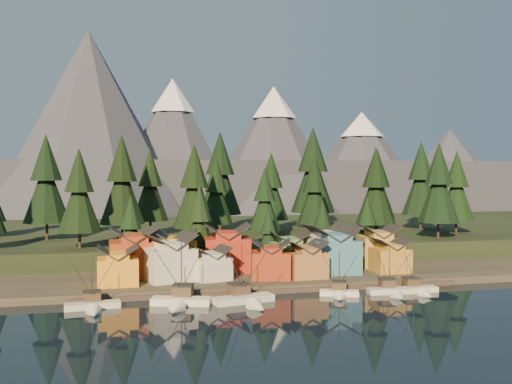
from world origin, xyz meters
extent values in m
plane|color=black|center=(0.00, 0.00, 0.00)|extent=(500.00, 500.00, 0.00)
cube|color=#312D24|center=(0.00, 40.00, 0.75)|extent=(400.00, 50.00, 1.50)
cube|color=black|center=(0.00, 90.00, 3.00)|extent=(420.00, 100.00, 6.00)
cube|color=#473B33|center=(0.00, 16.50, 0.50)|extent=(80.00, 4.00, 1.00)
cube|color=#454A59|center=(0.00, 240.00, 15.00)|extent=(560.00, 160.00, 30.00)
cone|color=#454A59|center=(-45.00, 180.00, 45.00)|extent=(100.00, 100.00, 90.00)
cone|color=#454A59|center=(-5.00, 198.00, 36.00)|extent=(80.00, 80.00, 72.00)
cone|color=white|center=(-5.00, 198.00, 63.36)|extent=(22.40, 22.40, 17.28)
cone|color=#454A59|center=(45.00, 186.00, 34.00)|extent=(84.00, 84.00, 68.00)
cone|color=white|center=(45.00, 186.00, 59.84)|extent=(23.52, 23.52, 16.32)
cone|color=#454A59|center=(100.00, 202.00, 29.00)|extent=(92.00, 92.00, 58.00)
cone|color=white|center=(100.00, 202.00, 51.04)|extent=(25.76, 25.76, 13.92)
cone|color=#454A59|center=(160.00, 210.00, 25.00)|extent=(88.00, 88.00, 50.00)
cube|color=beige|center=(-35.17, 10.25, 0.33)|extent=(9.96, 3.79, 1.52)
cone|color=beige|center=(-34.64, 4.94, 0.33)|extent=(3.16, 3.59, 2.84)
cube|color=black|center=(-35.17, 10.25, -0.24)|extent=(10.21, 3.86, 0.33)
cube|color=#4F3A2A|center=(-35.35, 12.02, 1.80)|extent=(3.30, 3.13, 1.71)
cube|color=#2B2828|center=(-35.35, 12.02, 2.75)|extent=(3.50, 3.33, 0.19)
cylinder|color=black|center=(-35.23, 10.84, 5.30)|extent=(0.17, 0.17, 8.53)
cylinder|color=black|center=(-35.55, 14.03, 3.13)|extent=(0.13, 0.13, 4.17)
cube|color=white|center=(-19.44, 9.62, 0.40)|extent=(11.36, 6.22, 1.81)
cone|color=white|center=(-21.07, 3.89, 0.40)|extent=(4.28, 4.49, 3.39)
cube|color=black|center=(-19.44, 9.62, -0.28)|extent=(11.63, 6.35, 0.40)
cube|color=#4F3E2A|center=(-18.90, 11.53, 2.15)|extent=(4.41, 4.25, 2.04)
cube|color=#2B2828|center=(-18.90, 11.53, 3.28)|extent=(4.69, 4.53, 0.23)
cylinder|color=black|center=(-19.26, 10.25, 6.34)|extent=(0.20, 0.20, 10.18)
cylinder|color=black|center=(-18.29, 13.69, 3.73)|extent=(0.16, 0.16, 4.98)
cube|color=beige|center=(-7.85, 8.66, 0.39)|extent=(12.09, 5.92, 1.77)
cone|color=beige|center=(-6.38, 2.45, 0.39)|extent=(4.15, 4.63, 3.33)
cube|color=black|center=(-7.85, 8.66, -0.28)|extent=(12.37, 6.04, 0.39)
cube|color=brown|center=(-8.34, 10.73, 2.11)|extent=(4.22, 4.06, 2.00)
cube|color=#2B2828|center=(-8.34, 10.73, 3.22)|extent=(4.49, 4.32, 0.22)
cylinder|color=black|center=(-8.01, 9.35, 6.21)|extent=(0.20, 0.20, 9.98)
cylinder|color=black|center=(-8.90, 13.07, 3.66)|extent=(0.16, 0.16, 4.88)
cube|color=white|center=(11.92, 10.36, 0.31)|extent=(8.07, 5.16, 1.40)
cone|color=white|center=(10.43, 6.44, 0.31)|extent=(3.38, 3.37, 2.62)
cube|color=black|center=(11.92, 10.36, -0.22)|extent=(8.26, 5.27, 0.31)
cube|color=#4D3C29|center=(12.41, 11.66, 1.66)|extent=(3.55, 3.45, 1.57)
cube|color=#2B2828|center=(12.41, 11.66, 2.54)|extent=(3.77, 3.67, 0.17)
cylinder|color=black|center=(12.08, 10.79, 4.90)|extent=(0.16, 0.16, 7.87)
cylinder|color=black|center=(12.97, 13.14, 2.89)|extent=(0.12, 0.12, 3.85)
cube|color=beige|center=(22.56, 9.75, 0.33)|extent=(9.36, 3.66, 1.49)
cone|color=beige|center=(22.08, 4.76, 0.33)|extent=(3.08, 3.37, 2.80)
cube|color=black|center=(22.56, 9.75, -0.23)|extent=(9.58, 3.73, 0.33)
cube|color=#4F392A|center=(22.72, 11.41, 1.77)|extent=(3.24, 3.07, 1.68)
cube|color=#2B2828|center=(22.72, 11.41, 2.70)|extent=(3.44, 3.27, 0.19)
cylinder|color=black|center=(22.61, 10.30, 5.22)|extent=(0.17, 0.17, 8.39)
cylinder|color=black|center=(22.90, 13.30, 3.08)|extent=(0.13, 0.13, 4.10)
cube|color=silver|center=(28.22, 10.04, 0.32)|extent=(9.23, 2.82, 1.45)
cone|color=silver|center=(28.16, 4.99, 0.32)|extent=(2.75, 3.17, 2.71)
cube|color=black|center=(28.22, 10.04, -0.23)|extent=(9.45, 2.87, 0.32)
cube|color=#4B3928|center=(28.24, 11.72, 1.72)|extent=(2.92, 2.75, 1.63)
cube|color=#2B2828|center=(28.24, 11.72, 2.62)|extent=(3.11, 2.93, 0.18)
cylinder|color=black|center=(28.22, 10.60, 5.06)|extent=(0.16, 0.16, 8.14)
cylinder|color=black|center=(28.26, 13.63, 2.98)|extent=(0.13, 0.13, 3.98)
cube|color=orange|center=(-30.85, 23.39, 4.25)|extent=(8.17, 7.19, 5.51)
cube|color=orange|center=(-30.85, 23.39, 7.56)|extent=(4.56, 6.97, 1.13)
cube|color=beige|center=(-20.19, 25.79, 4.95)|extent=(11.41, 10.66, 6.90)
cube|color=beige|center=(-20.19, 25.79, 9.06)|extent=(7.21, 9.39, 1.34)
cube|color=beige|center=(-11.46, 24.86, 3.90)|extent=(8.48, 8.11, 4.81)
cube|color=beige|center=(-11.46, 24.86, 6.81)|extent=(5.28, 7.29, 1.01)
cube|color=maroon|center=(1.38, 23.45, 4.39)|extent=(9.66, 8.95, 5.78)
cube|color=maroon|center=(1.38, 23.45, 7.85)|extent=(6.04, 7.94, 1.15)
cube|color=#9C6737|center=(9.14, 23.13, 4.29)|extent=(8.06, 8.06, 5.58)
cube|color=#9C6737|center=(9.14, 23.13, 7.61)|extent=(4.55, 7.79, 1.10)
cube|color=teal|center=(17.19, 26.64, 5.28)|extent=(10.89, 9.40, 7.57)
cube|color=teal|center=(17.19, 26.64, 9.77)|extent=(6.27, 8.88, 1.44)
cube|color=#B6822F|center=(30.01, 24.88, 4.19)|extent=(7.87, 6.90, 5.38)
cube|color=#B6822F|center=(30.01, 24.88, 7.42)|extent=(4.35, 6.74, 1.10)
cube|color=#983517|center=(-27.56, 31.86, 5.45)|extent=(10.68, 9.62, 7.90)
cube|color=#983517|center=(-27.56, 31.86, 10.10)|extent=(6.11, 9.17, 1.43)
cube|color=#BF831B|center=(-18.27, 31.97, 5.13)|extent=(10.14, 9.68, 7.27)
cube|color=#BF831B|center=(-18.27, 31.97, 9.38)|extent=(6.14, 8.88, 1.26)
cube|color=#A02918|center=(-6.29, 34.74, 5.36)|extent=(11.04, 9.64, 7.73)
cube|color=#A02918|center=(-6.29, 34.74, 9.94)|extent=(6.41, 9.05, 1.45)
cube|color=#518246|center=(8.44, 33.18, 4.63)|extent=(9.54, 8.13, 6.25)
cube|color=#518246|center=(8.44, 33.18, 8.36)|extent=(5.55, 7.60, 1.25)
cube|color=beige|center=(16.94, 31.34, 5.30)|extent=(10.47, 9.48, 7.59)
cube|color=beige|center=(16.94, 31.34, 9.76)|extent=(6.08, 8.93, 1.37)
cube|color=#AC883D|center=(30.96, 32.95, 5.14)|extent=(10.13, 9.66, 7.28)
cube|color=#AC883D|center=(30.96, 32.95, 9.40)|extent=(6.12, 8.89, 1.26)
cylinder|color=#332319|center=(-50.00, 68.00, 8.53)|extent=(0.70, 0.70, 5.07)
cone|color=black|center=(-50.00, 68.00, 19.51)|extent=(12.39, 12.39, 17.46)
cone|color=black|center=(-50.00, 68.00, 28.52)|extent=(8.45, 8.45, 12.67)
cylinder|color=#332319|center=(-40.00, 48.00, 8.14)|extent=(0.70, 0.70, 4.28)
cone|color=black|center=(-40.00, 48.00, 17.42)|extent=(10.47, 10.47, 14.75)
cone|color=black|center=(-40.00, 48.00, 25.03)|extent=(7.14, 7.14, 10.70)
cylinder|color=#332319|center=(-30.00, 60.00, 8.50)|extent=(0.70, 0.70, 5.00)
cone|color=black|center=(-30.00, 60.00, 19.33)|extent=(12.22, 12.22, 17.22)
cone|color=black|center=(-30.00, 60.00, 28.22)|extent=(8.33, 8.33, 12.50)
cylinder|color=#332319|center=(-22.00, 75.00, 8.24)|extent=(0.70, 0.70, 4.47)
cone|color=black|center=(-22.00, 75.00, 17.93)|extent=(10.93, 10.93, 15.41)
cone|color=black|center=(-22.00, 75.00, 25.88)|extent=(7.46, 7.46, 11.18)
cylinder|color=#332319|center=(-12.00, 50.00, 8.26)|extent=(0.70, 0.70, 4.52)
cone|color=black|center=(-12.00, 50.00, 18.06)|extent=(11.05, 11.05, 15.57)
cone|color=black|center=(-12.00, 50.00, 26.09)|extent=(7.53, 7.53, 11.30)
cylinder|color=#332319|center=(-4.00, 65.00, 8.00)|extent=(0.70, 0.70, 4.00)
cone|color=black|center=(-4.00, 65.00, 16.66)|extent=(9.77, 9.77, 13.77)
cone|color=black|center=(-4.00, 65.00, 23.77)|extent=(6.66, 6.66, 10.00)
cylinder|color=#332319|center=(6.00, 48.00, 7.72)|extent=(0.70, 0.70, 3.45)
cone|color=black|center=(6.00, 48.00, 15.20)|extent=(8.43, 8.43, 11.88)
cone|color=black|center=(6.00, 48.00, 21.33)|extent=(5.75, 5.75, 8.62)
cylinder|color=#332319|center=(14.00, 72.00, 8.15)|extent=(0.70, 0.70, 4.30)
cone|color=black|center=(14.00, 72.00, 17.46)|extent=(10.50, 10.50, 14.80)
cone|color=black|center=(14.00, 72.00, 25.10)|extent=(7.16, 7.16, 10.74)
cylinder|color=#332319|center=(22.00, 55.00, 8.03)|extent=(0.70, 0.70, 4.06)
cone|color=black|center=(22.00, 55.00, 16.82)|extent=(9.92, 9.92, 13.98)
cone|color=black|center=(22.00, 55.00, 24.04)|extent=(6.76, 6.76, 10.15)
cylinder|color=#332319|center=(30.00, 80.00, 8.91)|extent=(0.70, 0.70, 5.82)
cone|color=black|center=(30.00, 80.00, 21.52)|extent=(14.23, 14.23, 20.05)
cone|color=black|center=(30.00, 80.00, 31.87)|extent=(9.70, 9.70, 14.55)
cylinder|color=#332319|center=(38.00, 50.00, 8.24)|extent=(0.70, 0.70, 4.47)
cone|color=black|center=(38.00, 50.00, 17.93)|extent=(10.94, 10.94, 15.41)
cone|color=black|center=(38.00, 50.00, 25.89)|extent=(7.46, 7.46, 11.19)
cylinder|color=#332319|center=(46.00, 66.00, 8.23)|extent=(0.70, 0.70, 4.47)
cone|color=black|center=(46.00, 66.00, 17.91)|extent=(10.92, 10.92, 15.38)
cone|color=black|center=(46.00, 66.00, 25.85)|extent=(7.44, 7.44, 11.17)
cylinder|color=#332319|center=(56.00, 48.00, 8.36)|extent=(0.70, 0.70, 4.72)
cone|color=black|center=(56.00, 48.00, 18.57)|extent=(11.53, 11.53, 16.24)
cone|color=black|center=(56.00, 48.00, 26.96)|extent=(7.86, 7.86, 11.79)
cylinder|color=#332319|center=(64.00, 72.00, 8.50)|extent=(0.70, 0.70, 5.00)
cone|color=black|center=(64.00, 72.00, 19.34)|extent=(12.23, 12.23, 17.24)
cone|color=black|center=(64.00, 72.00, 28.24)|extent=(8.34, 8.34, 12.51)
cylinder|color=#332319|center=(0.00, 82.00, 8.75)|extent=(0.70, 0.70, 5.51)
cone|color=black|center=(0.00, 82.00, 20.69)|extent=(13.47, 13.47, 18.98)
cone|color=black|center=(0.00, 82.00, 30.49)|extent=(9.18, 9.18, 13.77)
cylinder|color=#332319|center=(68.00, 58.00, 8.19)|extent=(0.70, 0.70, 4.37)
cone|color=black|center=(68.00, 58.00, 17.66)|extent=(10.69, 10.69, 15.06)
cone|color=black|center=(68.00, 58.00, 25.44)|extent=(7.29, 7.29, 10.93)
cylinder|color=#332319|center=(-28.00, 40.00, 3.04)|extent=(0.70, 0.70, 3.09)
cone|color=black|center=(-28.00, 40.00, 9.73)|extent=(7.55, 7.55, 10.63)
cone|color=black|center=(-28.00, 40.00, 15.22)|extent=(5.14, 5.14, 7.72)
cylinder|color=#332319|center=(-12.00, 40.00, 3.26)|extent=(0.70, 0.70, 3.52)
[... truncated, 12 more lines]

